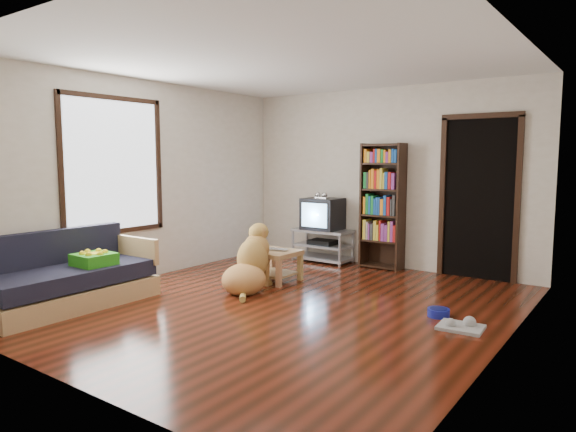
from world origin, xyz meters
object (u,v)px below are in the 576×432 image
Objects in this scene: green_cushion at (94,259)px; sofa at (69,282)px; bookshelf at (383,199)px; dog at (250,265)px; laptop at (274,250)px; dog_bowl at (438,313)px; coffee_table at (275,260)px; tv_stand at (323,244)px; crt_tv at (324,213)px; grey_rag at (461,327)px.

sofa reaches higher than green_cushion.
dog is at bearing -109.69° from bookshelf.
laptop is 2.29m from dog_bowl.
sofa reaches higher than coffee_table.
crt_tv is at bearing 90.00° from tv_stand.
bookshelf reaches higher than tv_stand.
sofa is (-0.97, -3.63, -0.01)m from tv_stand.
dog_bowl is 2.27m from coffee_table.
coffee_table is at bearing -116.64° from bookshelf.
grey_rag is 3.43m from crt_tv.
sofa is at bearing -104.93° from crt_tv.
dog reaches higher than grey_rag.
crt_tv reaches higher than dog.
bookshelf is at bearing 50.44° from laptop.
dog is (1.05, 1.41, -0.18)m from green_cushion.
dog reaches higher than tv_stand.
dog_bowl is 0.38× the size of crt_tv.
coffee_table is (0.17, -1.45, 0.01)m from tv_stand.
bookshelf is (-1.47, 1.79, 0.96)m from dog_bowl.
crt_tv reaches higher than dog_bowl.
green_cushion is 0.35m from sofa.
dog_bowl is 0.12× the size of bookshelf.
tv_stand is at bearing 144.49° from grey_rag.
green_cushion is at bearing -126.86° from dog.
bookshelf is at bearing 70.31° from dog.
green_cushion is 1.77m from dog.
laptop is 0.14m from coffee_table.
grey_rag is at bearing -48.97° from bookshelf.
tv_stand reaches higher than coffee_table.
coffee_table is (0.17, -1.47, -0.46)m from crt_tv.
green_cushion is at bearing -117.78° from coffee_table.
green_cushion is at bearing 62.04° from sofa.
grey_rag is (0.30, -0.25, -0.03)m from dog_bowl.
grey_rag is 0.73× the size of coffee_table.
laptop is at bearing 169.77° from grey_rag.
green_cushion reaches higher than grey_rag.
dog is at bearing 54.38° from green_cushion.
laptop is 0.36× the size of dog.
laptop is 1.85m from bookshelf.
crt_tv is 1.56m from coffee_table.
tv_stand is 0.50× the size of bookshelf.
dog is at bearing -84.16° from tv_stand.
sofa is (-3.40, -1.94, 0.22)m from dog_bowl.
sofa reaches higher than grey_rag.
dog is (0.20, -2.01, -0.44)m from crt_tv.
sofa reaches higher than tv_stand.
bookshelf reaches higher than laptop.
tv_stand is at bearing 95.84° from dog.
bookshelf is 3.27× the size of coffee_table.
sofa is at bearing -117.32° from bookshelf.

